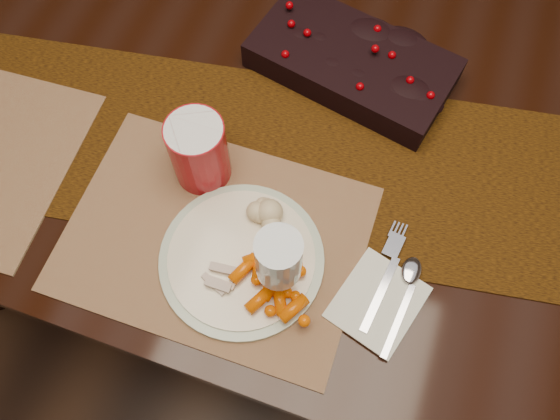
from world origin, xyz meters
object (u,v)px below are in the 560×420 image
(mashed_potatoes, at_px, (267,211))
(turkey_shreds, at_px, (212,273))
(wine_glass, at_px, (279,268))
(dinner_plate, at_px, (242,259))
(placemat_main, at_px, (215,238))
(red_cup, at_px, (199,151))
(napkin, at_px, (378,302))
(dining_table, at_px, (324,201))
(baby_carrots, at_px, (273,280))
(centerpiece, at_px, (353,59))

(mashed_potatoes, distance_m, turkey_shreds, 0.12)
(turkey_shreds, distance_m, wine_glass, 0.12)
(dinner_plate, relative_size, mashed_potatoes, 3.48)
(placemat_main, xyz_separation_m, turkey_shreds, (0.02, -0.06, 0.02))
(mashed_potatoes, distance_m, red_cup, 0.14)
(mashed_potatoes, relative_size, turkey_shreds, 1.08)
(mashed_potatoes, height_order, wine_glass, wine_glass)
(napkin, bearing_deg, wine_glass, -154.23)
(dining_table, bearing_deg, napkin, -64.15)
(baby_carrots, bearing_deg, wine_glass, 14.83)
(dinner_plate, distance_m, baby_carrots, 0.06)
(placemat_main, relative_size, baby_carrots, 3.97)
(placemat_main, distance_m, dinner_plate, 0.06)
(dining_table, bearing_deg, turkey_shreds, -103.95)
(mashed_potatoes, relative_size, napkin, 0.55)
(dining_table, distance_m, placemat_main, 0.49)
(dinner_plate, xyz_separation_m, red_cup, (-0.11, 0.12, 0.05))
(dining_table, relative_size, mashed_potatoes, 25.13)
(centerpiece, bearing_deg, dinner_plate, -97.98)
(dining_table, xyz_separation_m, red_cup, (-0.17, -0.20, 0.44))
(red_cup, xyz_separation_m, wine_glass, (0.18, -0.14, 0.02))
(centerpiece, relative_size, turkey_shreds, 5.20)
(centerpiece, xyz_separation_m, napkin, (0.16, -0.39, -0.03))
(centerpiece, relative_size, mashed_potatoes, 4.82)
(turkey_shreds, bearing_deg, centerpiece, 78.88)
(dining_table, height_order, wine_glass, wine_glass)
(baby_carrots, bearing_deg, red_cup, 139.75)
(dinner_plate, height_order, red_cup, red_cup)
(dining_table, xyz_separation_m, turkey_shreds, (-0.09, -0.36, 0.40))
(mashed_potatoes, height_order, turkey_shreds, mashed_potatoes)
(mashed_potatoes, bearing_deg, dining_table, 79.47)
(placemat_main, distance_m, baby_carrots, 0.12)
(napkin, relative_size, red_cup, 1.05)
(baby_carrots, distance_m, mashed_potatoes, 0.11)
(dinner_plate, distance_m, turkey_shreds, 0.05)
(dining_table, distance_m, mashed_potatoes, 0.48)
(placemat_main, distance_m, napkin, 0.26)
(centerpiece, bearing_deg, turkey_shreds, -101.12)
(mashed_potatoes, xyz_separation_m, red_cup, (-0.13, 0.05, 0.03))
(dining_table, height_order, baby_carrots, baby_carrots)
(turkey_shreds, distance_m, red_cup, 0.19)
(dinner_plate, xyz_separation_m, mashed_potatoes, (0.01, 0.07, 0.03))
(turkey_shreds, height_order, red_cup, red_cup)
(dining_table, bearing_deg, placemat_main, -110.55)
(wine_glass, bearing_deg, turkey_shreds, -168.23)
(baby_carrots, distance_m, turkey_shreds, 0.09)
(mashed_potatoes, xyz_separation_m, napkin, (0.20, -0.07, -0.03))
(baby_carrots, xyz_separation_m, napkin, (0.15, 0.03, -0.02))
(placemat_main, bearing_deg, dinner_plate, -22.03)
(dinner_plate, bearing_deg, turkey_shreds, -127.03)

